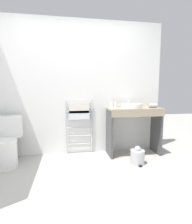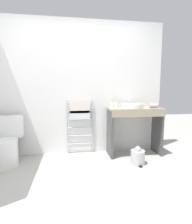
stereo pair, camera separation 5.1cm
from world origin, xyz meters
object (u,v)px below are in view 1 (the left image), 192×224
trash_bin (137,156)px  cup_near_wall (112,105)px  sink_basin (132,106)px  hair_dryer (153,106)px  towel_radiator (79,116)px  toilet (5,145)px  cup_near_edge (116,105)px

trash_bin → cup_near_wall: bearing=117.0°
sink_basin → cup_near_wall: size_ratio=3.86×
trash_bin → hair_dryer: bearing=41.1°
towel_radiator → sink_basin: towel_radiator is taller
hair_dryer → trash_bin: hair_dryer is taller
toilet → towel_radiator: 1.29m
toilet → sink_basin: sink_basin is taller
sink_basin → cup_near_wall: (-0.33, 0.14, 0.01)m
trash_bin → toilet: bearing=172.2°
toilet → trash_bin: toilet is taller
cup_near_wall → trash_bin: 1.02m
toilet → cup_near_wall: cup_near_wall is taller
towel_radiator → cup_near_edge: 0.71m
hair_dryer → cup_near_wall: bearing=164.8°
towel_radiator → hair_dryer: bearing=-10.4°
toilet → towel_radiator: bearing=15.5°
cup_near_edge → hair_dryer: size_ratio=0.50×
towel_radiator → hair_dryer: towel_radiator is taller
cup_near_wall → cup_near_edge: 0.08m
cup_near_edge → trash_bin: (0.22, -0.54, -0.80)m
hair_dryer → trash_bin: size_ratio=0.69×
cup_near_wall → cup_near_edge: (0.07, -0.03, 0.00)m
sink_basin → cup_near_edge: size_ratio=3.72×
hair_dryer → trash_bin: (-0.43, -0.37, -0.79)m
towel_radiator → hair_dryer: (1.32, -0.24, 0.19)m
sink_basin → hair_dryer: bearing=-7.8°
toilet → cup_near_wall: bearing=9.0°
toilet → hair_dryer: size_ratio=3.81×
toilet → hair_dryer: hair_dryer is taller
cup_near_edge → hair_dryer: (0.65, -0.17, -0.01)m
trash_bin → sink_basin: bearing=84.2°
cup_near_edge → toilet: bearing=-172.2°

